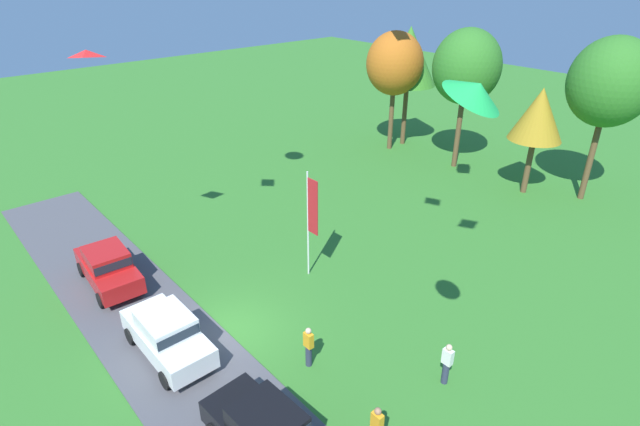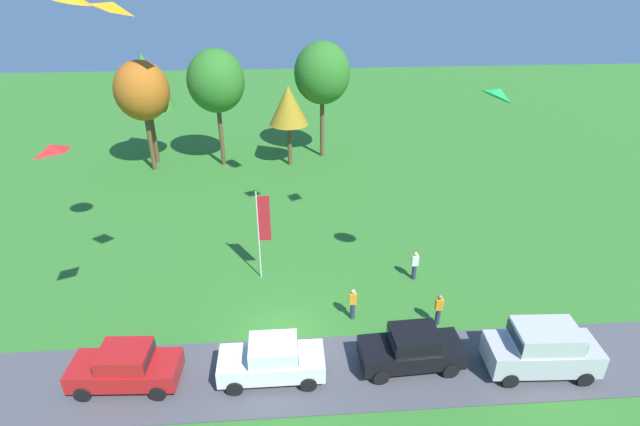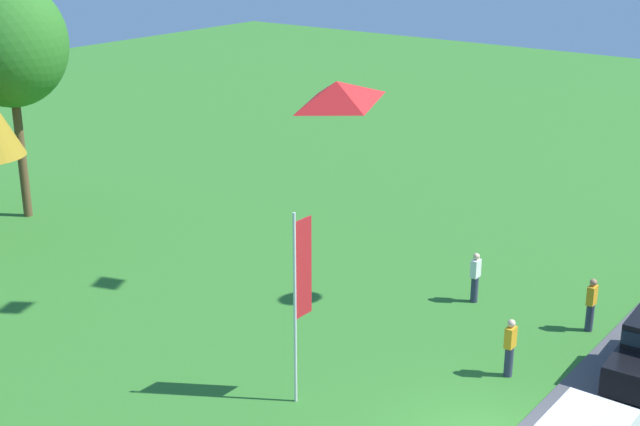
{
  "view_description": "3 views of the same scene",
  "coord_description": "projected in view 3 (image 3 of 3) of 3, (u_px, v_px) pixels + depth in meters",
  "views": [
    {
      "loc": [
        14.18,
        -7.72,
        13.41
      ],
      "look_at": [
        -0.93,
        5.48,
        3.14
      ],
      "focal_mm": 28.0,
      "sensor_mm": 36.0,
      "label": 1
    },
    {
      "loc": [
        0.48,
        -18.12,
        16.08
      ],
      "look_at": [
        2.26,
        6.53,
        3.05
      ],
      "focal_mm": 28.0,
      "sensor_mm": 36.0,
      "label": 2
    },
    {
      "loc": [
        -17.08,
        -7.97,
        12.31
      ],
      "look_at": [
        -0.19,
        4.84,
        4.99
      ],
      "focal_mm": 50.0,
      "sensor_mm": 36.0,
      "label": 3
    }
  ],
  "objects": [
    {
      "name": "person_watching_sky",
      "position": [
        591.0,
        304.0,
        27.01
      ],
      "size": [
        0.36,
        0.24,
        1.71
      ],
      "color": "#2D334C",
      "rests_on": "ground"
    },
    {
      "name": "flag_banner",
      "position": [
        300.0,
        282.0,
        22.49
      ],
      "size": [
        0.71,
        0.08,
        5.25
      ],
      "color": "silver",
      "rests_on": "ground"
    },
    {
      "name": "person_on_lawn",
      "position": [
        510.0,
        347.0,
        24.38
      ],
      "size": [
        0.36,
        0.24,
        1.71
      ],
      "color": "#2D334C",
      "rests_on": "ground"
    },
    {
      "name": "person_beside_suv",
      "position": [
        475.0,
        277.0,
        29.0
      ],
      "size": [
        0.36,
        0.24,
        1.71
      ],
      "color": "#2D334C",
      "rests_on": "ground"
    },
    {
      "name": "kite_diamond_low_drifter",
      "position": [
        336.0,
        93.0,
        11.74
      ],
      "size": [
        1.42,
        1.46,
        0.46
      ],
      "primitive_type": "pyramid",
      "rotation": [
        0.16,
        0.0,
        4.18
      ],
      "color": "red"
    },
    {
      "name": "tree_left_of_center",
      "position": [
        9.0,
        44.0,
        35.08
      ],
      "size": [
        4.61,
        4.61,
        9.74
      ],
      "color": "brown",
      "rests_on": "ground"
    }
  ]
}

